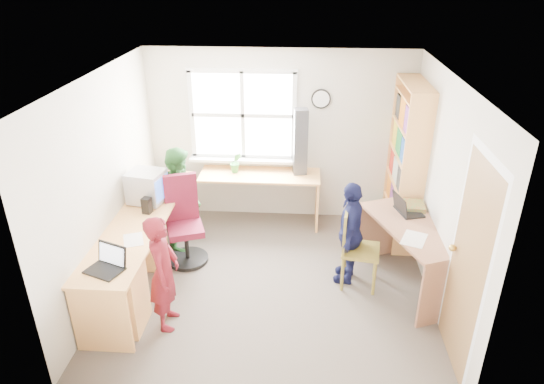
# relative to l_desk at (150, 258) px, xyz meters

# --- Properties ---
(room) EXTENTS (3.64, 3.44, 2.44)m
(room) POSITION_rel_l_desk_xyz_m (1.32, 0.38, 0.76)
(room) COLOR #4F463E
(room) RESTS_ON ground
(l_desk) EXTENTS (2.38, 2.95, 0.75)m
(l_desk) POSITION_rel_l_desk_xyz_m (0.00, 0.00, 0.00)
(l_desk) COLOR #FFB565
(l_desk) RESTS_ON ground
(right_desk) EXTENTS (1.10, 1.51, 0.79)m
(right_desk) POSITION_rel_l_desk_xyz_m (2.88, 0.33, 0.12)
(right_desk) COLOR #AB7555
(right_desk) RESTS_ON ground
(bookshelf) EXTENTS (0.30, 1.02, 2.10)m
(bookshelf) POSITION_rel_l_desk_xyz_m (2.96, 1.47, 0.55)
(bookshelf) COLOR #FFB565
(bookshelf) RESTS_ON ground
(swivel_chair) EXTENTS (0.65, 0.65, 1.10)m
(swivel_chair) POSITION_rel_l_desk_xyz_m (0.21, 0.72, 0.02)
(swivel_chair) COLOR black
(swivel_chair) RESTS_ON ground
(wooden_chair) EXTENTS (0.47, 0.47, 0.95)m
(wooden_chair) POSITION_rel_l_desk_xyz_m (2.26, 0.34, 0.06)
(wooden_chair) COLOR olive
(wooden_chair) RESTS_ON ground
(crt_monitor) EXTENTS (0.47, 0.43, 0.40)m
(crt_monitor) POSITION_rel_l_desk_xyz_m (-0.22, 0.78, 0.50)
(crt_monitor) COLOR #BBBBC0
(crt_monitor) RESTS_ON l_desk
(laptop_left) EXTENTS (0.41, 0.38, 0.23)m
(laptop_left) POSITION_rel_l_desk_xyz_m (-0.18, -0.64, 0.35)
(laptop_left) COLOR black
(laptop_left) RESTS_ON l_desk
(laptop_right) EXTENTS (0.36, 0.40, 0.23)m
(laptop_right) POSITION_rel_l_desk_xyz_m (2.83, 0.63, 0.39)
(laptop_right) COLOR black
(laptop_right) RESTS_ON right_desk
(speaker_a) EXTENTS (0.11, 0.11, 0.19)m
(speaker_a) POSITION_rel_l_desk_xyz_m (-0.14, 0.50, 0.39)
(speaker_a) COLOR black
(speaker_a) RESTS_ON l_desk
(speaker_b) EXTENTS (0.10, 0.10, 0.18)m
(speaker_b) POSITION_rel_l_desk_xyz_m (-0.17, 1.11, 0.38)
(speaker_b) COLOR black
(speaker_b) RESTS_ON l_desk
(cd_tower) EXTENTS (0.21, 0.19, 0.91)m
(cd_tower) POSITION_rel_l_desk_xyz_m (1.60, 1.78, 0.75)
(cd_tower) COLOR black
(cd_tower) RESTS_ON l_desk
(game_box) EXTENTS (0.29, 0.29, 0.06)m
(game_box) POSITION_rel_l_desk_xyz_m (2.93, 0.76, 0.36)
(game_box) COLOR red
(game_box) RESTS_ON right_desk
(paper_a) EXTENTS (0.29, 0.33, 0.00)m
(paper_a) POSITION_rel_l_desk_xyz_m (-0.11, -0.11, 0.30)
(paper_a) COLOR white
(paper_a) RESTS_ON l_desk
(paper_b) EXTENTS (0.33, 0.39, 0.00)m
(paper_b) POSITION_rel_l_desk_xyz_m (2.82, 0.05, 0.34)
(paper_b) COLOR white
(paper_b) RESTS_ON right_desk
(potted_plant) EXTENTS (0.19, 0.17, 0.29)m
(potted_plant) POSITION_rel_l_desk_xyz_m (0.72, 1.75, 0.44)
(potted_plant) COLOR #2F752F
(potted_plant) RESTS_ON l_desk
(person_red) EXTENTS (0.33, 0.47, 1.25)m
(person_red) POSITION_rel_l_desk_xyz_m (0.31, -0.49, 0.17)
(person_red) COLOR maroon
(person_red) RESTS_ON ground
(person_green) EXTENTS (0.58, 0.71, 1.34)m
(person_green) POSITION_rel_l_desk_xyz_m (0.11, 1.07, 0.22)
(person_green) COLOR #2B6C2C
(person_green) RESTS_ON ground
(person_navy) EXTENTS (0.44, 0.77, 1.24)m
(person_navy) POSITION_rel_l_desk_xyz_m (2.20, 0.43, 0.17)
(person_navy) COLOR #161946
(person_navy) RESTS_ON ground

